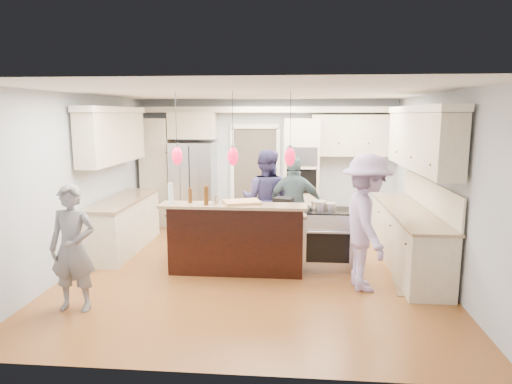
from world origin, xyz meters
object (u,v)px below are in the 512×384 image
Objects in this scene: refrigerator at (193,185)px; island_range at (328,239)px; person_bar_end at (73,248)px; person_far_left at (266,200)px; kitchen_island at (239,236)px.

refrigerator reaches higher than island_range.
person_far_left reaches higher than person_bar_end.
kitchen_island reaches higher than island_range.
island_range is at bearing 3.09° from kitchen_island.
kitchen_island is at bearing -63.09° from refrigerator.
refrigerator reaches higher than person_far_left.
person_far_left is (1.66, -1.60, -0.01)m from refrigerator.
person_bar_end is at bearing -96.52° from refrigerator.
person_bar_end is 3.51m from person_far_left.
island_range is (2.71, -2.49, -0.44)m from refrigerator.
person_bar_end reaches higher than kitchen_island.
kitchen_island is at bearing -176.91° from island_range.
person_bar_end is (-3.21, -1.88, 0.32)m from island_range.
refrigerator is 2.31m from person_far_left.
person_far_left is (-1.05, 0.89, 0.44)m from island_range.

